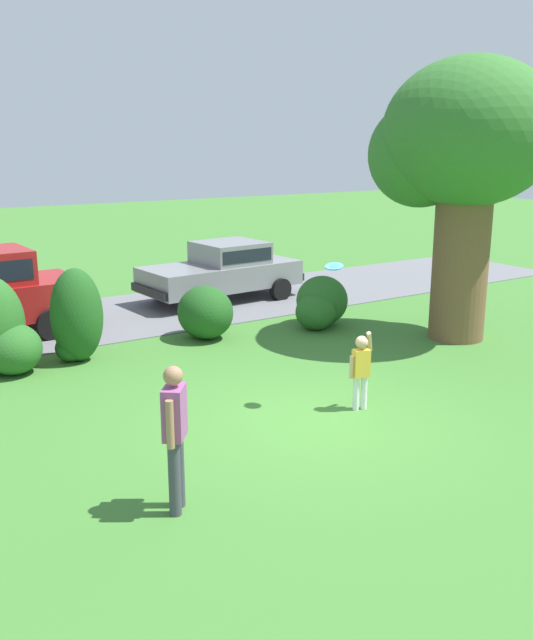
{
  "coord_description": "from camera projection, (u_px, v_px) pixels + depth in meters",
  "views": [
    {
      "loc": [
        -5.91,
        -7.79,
        4.09
      ],
      "look_at": [
        0.46,
        1.95,
        1.1
      ],
      "focal_mm": 38.56,
      "sensor_mm": 36.0,
      "label": 1
    }
  ],
  "objects": [
    {
      "name": "shrub_centre_left",
      "position": [
        76.0,
        318.0,
        13.15
      ],
      "size": [
        0.99,
        0.98,
        1.82
      ],
      "color": "#1E511C",
      "rests_on": "ground"
    },
    {
      "name": "driveway_strip",
      "position": [
        120.0,
        316.0,
        16.79
      ],
      "size": [
        28.0,
        4.4,
        0.02
      ],
      "primitive_type": "cube",
      "color": "slate",
      "rests_on": "ground"
    },
    {
      "name": "shrub_centre_right",
      "position": [
        320.0,
        304.0,
        15.78
      ],
      "size": [
        1.44,
        1.32,
        1.15
      ],
      "color": "#286023",
      "rests_on": "ground"
    },
    {
      "name": "shrub_centre",
      "position": [
        205.0,
        314.0,
        14.84
      ],
      "size": [
        1.17,
        1.31,
        1.15
      ],
      "color": "#1E511C",
      "rests_on": "ground"
    },
    {
      "name": "oak_tree_large",
      "position": [
        462.0,
        149.0,
        14.08
      ],
      "size": [
        3.6,
        3.71,
        5.82
      ],
      "color": "brown",
      "rests_on": "ground"
    },
    {
      "name": "adult_onlooker",
      "position": [
        175.0,
        431.0,
        7.67
      ],
      "size": [
        0.4,
        0.43,
        1.74
      ],
      "color": "#3F3F4C",
      "rests_on": "ground"
    },
    {
      "name": "parked_sedan",
      "position": [
        223.0,
        269.0,
        18.36
      ],
      "size": [
        4.51,
        2.32,
        1.56
      ],
      "color": "gray",
      "rests_on": "ground"
    },
    {
      "name": "frisbee",
      "position": [
        334.0,
        266.0,
        10.51
      ],
      "size": [
        0.29,
        0.28,
        0.11
      ],
      "color": "#337FDB"
    },
    {
      "name": "child_thrower",
      "position": [
        361.0,
        366.0,
        10.74
      ],
      "size": [
        0.47,
        0.23,
        1.29
      ],
      "color": "white",
      "rests_on": "ground"
    },
    {
      "name": "ground_plane",
      "position": [
        311.0,
        420.0,
        10.47
      ],
      "size": [
        80.0,
        80.0,
        0.0
      ],
      "primitive_type": "plane",
      "color": "#3D752D"
    }
  ]
}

